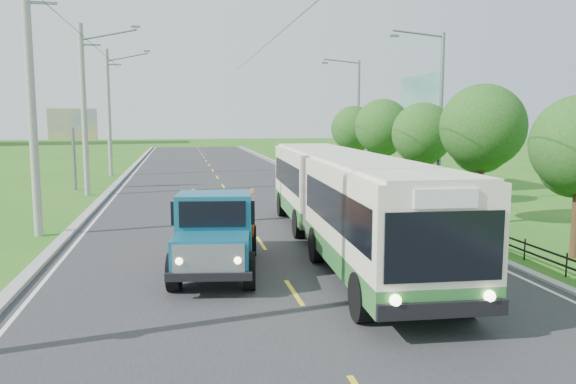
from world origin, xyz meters
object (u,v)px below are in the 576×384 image
object	(u,v)px
bus	(343,194)
tree_fifth	(382,130)
streetlight_mid	(438,112)
pole_far	(109,112)
tree_fourth	(422,137)
streetlight_far	(356,114)
dump_truck	(217,225)
planter_near	(477,227)
tree_third	(482,132)
billboard_left	(73,130)
billboard_right	(420,106)
pole_mid	(85,109)
planter_far	(354,183)
pole_near	(33,104)
tree_back	(354,131)
planter_mid	(399,199)

from	to	relation	value
bus	tree_fifth	bearing A→B (deg)	68.33
tree_fifth	streetlight_mid	size ratio (longest dim) A/B	0.64
pole_far	tree_fourth	distance (m)	26.20
streetlight_far	dump_truck	size ratio (longest dim) A/B	1.50
planter_near	tree_third	bearing A→B (deg)	59.59
tree_fourth	billboard_left	distance (m)	21.72
planter_near	billboard_right	world-z (taller)	billboard_right
pole_mid	tree_third	xyz separation A→B (m)	(18.12, -12.86, -1.11)
pole_mid	planter_far	distance (m)	17.56
pole_near	pole_far	distance (m)	24.00
pole_mid	tree_back	xyz separation A→B (m)	(18.12, 5.14, -1.44)
dump_truck	streetlight_far	bearing A→B (deg)	71.91
pole_near	streetlight_far	bearing A→B (deg)	45.14
planter_near	planter_mid	distance (m)	8.00
dump_truck	tree_fourth	bearing A→B (deg)	52.67
billboard_left	dump_truck	bearing A→B (deg)	-70.19
tree_third	streetlight_far	distance (m)	19.90
pole_mid	billboard_right	world-z (taller)	pole_mid
tree_fifth	bus	size ratio (longest dim) A/B	0.34
tree_fourth	tree_back	bearing A→B (deg)	90.00
billboard_left	dump_truck	size ratio (longest dim) A/B	0.86
pole_near	billboard_right	size ratio (longest dim) A/B	1.37
tree_third	streetlight_mid	world-z (taller)	streetlight_mid
pole_far	planter_far	size ratio (longest dim) A/B	14.93
pole_mid	tree_fifth	distance (m)	18.18
pole_far	tree_third	bearing A→B (deg)	-53.91
pole_mid	pole_near	bearing A→B (deg)	-90.00
billboard_left	pole_mid	bearing A→B (deg)	-67.58
tree_back	tree_fifth	bearing A→B (deg)	-90.00
pole_mid	tree_back	bearing A→B (deg)	15.84
tree_third	bus	world-z (taller)	tree_third
tree_third	pole_near	bearing A→B (deg)	177.29
pole_mid	streetlight_far	world-z (taller)	pole_mid
pole_mid	tree_third	bearing A→B (deg)	-35.36
pole_near	tree_third	bearing A→B (deg)	-2.71
tree_back	streetlight_far	distance (m)	2.37
pole_near	tree_third	distance (m)	18.17
planter_far	billboard_left	distance (m)	18.56
billboard_right	planter_far	bearing A→B (deg)	151.61
planter_mid	billboard_left	size ratio (longest dim) A/B	0.13
dump_truck	planter_mid	bearing A→B (deg)	55.59
bus	dump_truck	size ratio (longest dim) A/B	2.80
streetlight_mid	planter_near	bearing A→B (deg)	-104.32
tree_fifth	planter_mid	world-z (taller)	tree_fifth
pole_near	planter_far	distance (m)	21.83
planter_mid	pole_near	bearing A→B (deg)	-163.48
pole_near	tree_back	xyz separation A→B (m)	(18.12, 17.14, -1.44)
tree_fourth	planter_mid	bearing A→B (deg)	-173.61
planter_mid	bus	size ratio (longest dim) A/B	0.04
planter_near	dump_truck	xyz separation A→B (m)	(-10.40, -3.37, 1.10)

